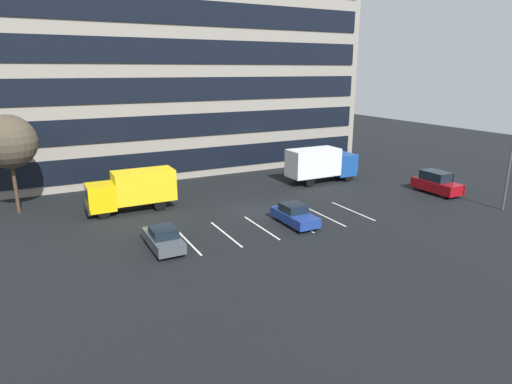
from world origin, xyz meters
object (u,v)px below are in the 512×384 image
sedan_charcoal (163,238)px  sedan_navy (294,215)px  box_truck_yellow_all (133,189)px  box_truck_blue (321,163)px  suv_maroon (437,183)px  bare_tree (8,142)px

sedan_charcoal → sedan_navy: bearing=0.5°
box_truck_yellow_all → sedan_navy: (9.78, -8.77, -1.11)m
box_truck_blue → sedan_navy: box_truck_blue is taller
suv_maroon → bare_tree: (-34.29, 11.37, 4.72)m
box_truck_blue → bare_tree: bare_tree is taller
sedan_navy → sedan_charcoal: bearing=-179.5°
sedan_charcoal → suv_maroon: size_ratio=0.92×
sedan_charcoal → sedan_navy: (9.90, 0.09, 0.01)m
box_truck_yellow_all → suv_maroon: size_ratio=1.54×
box_truck_blue → box_truck_yellow_all: 18.91m
box_truck_blue → bare_tree: (-27.25, 2.97, 3.75)m
sedan_navy → bare_tree: 22.56m
box_truck_yellow_all → bare_tree: 9.92m
sedan_navy → bare_tree: (-18.13, 12.45, 4.99)m
box_truck_yellow_all → bare_tree: bare_tree is taller
sedan_navy → suv_maroon: bearing=3.8°
box_truck_yellow_all → sedan_navy: box_truck_yellow_all is taller
box_truck_blue → box_truck_yellow_all: size_ratio=1.08×
sedan_charcoal → suv_maroon: suv_maroon is taller
box_truck_blue → box_truck_yellow_all: box_truck_blue is taller
box_truck_blue → sedan_navy: size_ratio=1.78×
box_truck_yellow_all → suv_maroon: box_truck_yellow_all is taller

